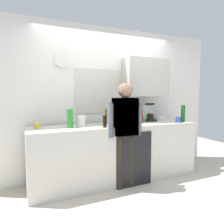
% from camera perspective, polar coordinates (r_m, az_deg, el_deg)
% --- Properties ---
extents(ground_plane, '(8.00, 8.00, 0.00)m').
position_cam_1_polar(ground_plane, '(3.46, 3.48, -19.66)').
color(ground_plane, beige).
extents(kitchen_counter, '(2.79, 0.64, 0.94)m').
position_cam_1_polar(kitchen_counter, '(3.55, 1.25, -10.92)').
color(kitchen_counter, beige).
rests_on(kitchen_counter, ground_plane).
extents(dishwasher_panel, '(0.56, 0.02, 0.84)m').
position_cam_1_polar(dishwasher_panel, '(3.36, 6.41, -12.73)').
color(dishwasher_panel, black).
rests_on(dishwasher_panel, ground_plane).
extents(back_wall_assembly, '(4.39, 0.42, 2.60)m').
position_cam_1_polar(back_wall_assembly, '(3.81, -0.10, 3.83)').
color(back_wall_assembly, white).
rests_on(back_wall_assembly, ground_plane).
extents(coffee_maker, '(0.20, 0.20, 0.33)m').
position_cam_1_polar(coffee_maker, '(3.95, 9.94, -0.27)').
color(coffee_maker, black).
rests_on(coffee_maker, kitchen_counter).
extents(bottle_green_wine, '(0.07, 0.07, 0.30)m').
position_cam_1_polar(bottle_green_wine, '(3.99, 18.72, -0.36)').
color(bottle_green_wine, '#195923').
rests_on(bottle_green_wine, kitchen_counter).
extents(bottle_clear_soda, '(0.09, 0.09, 0.28)m').
position_cam_1_polar(bottle_clear_soda, '(3.15, -11.35, -1.75)').
color(bottle_clear_soda, '#2D8C33').
rests_on(bottle_clear_soda, kitchen_counter).
extents(bottle_dark_sauce, '(0.06, 0.06, 0.18)m').
position_cam_1_polar(bottle_dark_sauce, '(3.14, -2.01, -2.58)').
color(bottle_dark_sauce, black).
rests_on(bottle_dark_sauce, kitchen_counter).
extents(bottle_red_vinegar, '(0.06, 0.06, 0.22)m').
position_cam_1_polar(bottle_red_vinegar, '(3.65, 7.85, -1.26)').
color(bottle_red_vinegar, maroon).
rests_on(bottle_red_vinegar, kitchen_counter).
extents(bottle_olive_oil, '(0.06, 0.06, 0.25)m').
position_cam_1_polar(bottle_olive_oil, '(3.51, -1.49, -1.20)').
color(bottle_olive_oil, olive).
rests_on(bottle_olive_oil, kitchen_counter).
extents(cup_yellow_cup, '(0.07, 0.07, 0.09)m').
position_cam_1_polar(cup_yellow_cup, '(3.22, -19.76, -3.54)').
color(cup_yellow_cup, yellow).
rests_on(cup_yellow_cup, kitchen_counter).
extents(cup_blue_mug, '(0.08, 0.08, 0.10)m').
position_cam_1_polar(cup_blue_mug, '(3.86, 17.53, -1.99)').
color(cup_blue_mug, '#3351B2').
rests_on(cup_blue_mug, kitchen_counter).
extents(mixing_bowl, '(0.22, 0.22, 0.08)m').
position_cam_1_polar(mixing_bowl, '(4.19, 13.10, -1.49)').
color(mixing_bowl, white).
rests_on(mixing_bowl, kitchen_counter).
extents(dish_soap, '(0.06, 0.06, 0.18)m').
position_cam_1_polar(dish_soap, '(3.73, 8.51, -1.62)').
color(dish_soap, green).
rests_on(dish_soap, kitchen_counter).
extents(storage_canister, '(0.14, 0.14, 0.17)m').
position_cam_1_polar(storage_canister, '(3.26, -8.40, -2.45)').
color(storage_canister, silver).
rests_on(storage_canister, kitchen_counter).
extents(person_at_sink, '(0.57, 0.22, 1.60)m').
position_cam_1_polar(person_at_sink, '(3.18, 3.58, -3.94)').
color(person_at_sink, brown).
rests_on(person_at_sink, ground_plane).
extents(person_guest, '(0.57, 0.22, 1.60)m').
position_cam_1_polar(person_guest, '(3.18, 3.58, -3.94)').
color(person_guest, brown).
rests_on(person_guest, ground_plane).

